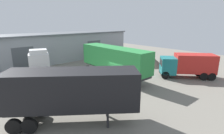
# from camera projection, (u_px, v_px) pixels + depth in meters

# --- Properties ---
(ground_plane) EXTENTS (60.00, 60.00, 0.00)m
(ground_plane) POSITION_uv_depth(u_px,v_px,m) (118.00, 82.00, 22.04)
(ground_plane) COLOR slate
(warehouse_building) EXTENTS (31.53, 6.59, 5.27)m
(warehouse_building) POSITION_uv_depth(u_px,v_px,m) (56.00, 47.00, 33.50)
(warehouse_building) COLOR #93999E
(warehouse_building) RESTS_ON ground_plane
(tractor_unit_white) EXTENTS (4.48, 6.98, 3.88)m
(tractor_unit_white) POSITION_uv_depth(u_px,v_px,m) (39.00, 65.00, 22.94)
(tractor_unit_white) COLOR silver
(tractor_unit_white) RESTS_ON ground_plane
(container_trailer_orange) EXTENTS (2.88, 11.20, 4.15)m
(container_trailer_orange) POSITION_uv_depth(u_px,v_px,m) (114.00, 59.00, 23.16)
(container_trailer_orange) COLOR #28843D
(container_trailer_orange) RESTS_ON ground_plane
(box_truck_teal) EXTENTS (6.35, 6.82, 3.21)m
(box_truck_teal) POSITION_uv_depth(u_px,v_px,m) (188.00, 64.00, 23.46)
(box_truck_teal) COLOR #197075
(box_truck_teal) RESTS_ON ground_plane
(container_trailer_yellow) EXTENTS (8.86, 7.80, 4.08)m
(container_trailer_yellow) POSITION_uv_depth(u_px,v_px,m) (72.00, 91.00, 12.57)
(container_trailer_yellow) COLOR black
(container_trailer_yellow) RESTS_ON ground_plane
(flatbed_truck_green) EXTENTS (7.71, 6.43, 2.67)m
(flatbed_truck_green) POSITION_uv_depth(u_px,v_px,m) (110.00, 55.00, 33.35)
(flatbed_truck_green) COLOR #28843D
(flatbed_truck_green) RESTS_ON ground_plane
(gravel_pile) EXTENTS (3.87, 3.87, 1.59)m
(gravel_pile) POSITION_uv_depth(u_px,v_px,m) (153.00, 62.00, 29.53)
(gravel_pile) COLOR #565147
(gravel_pile) RESTS_ON ground_plane
(traffic_cone) EXTENTS (0.40, 0.40, 0.55)m
(traffic_cone) POSITION_uv_depth(u_px,v_px,m) (53.00, 91.00, 18.48)
(traffic_cone) COLOR black
(traffic_cone) RESTS_ON ground_plane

